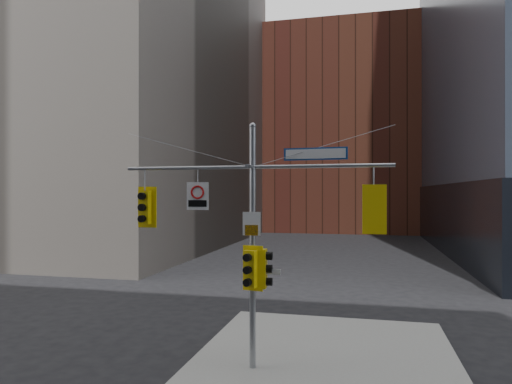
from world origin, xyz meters
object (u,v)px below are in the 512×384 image
at_px(traffic_light_west_arm, 145,207).
at_px(traffic_light_pole_side, 264,269).
at_px(signal_assembly, 253,221).
at_px(traffic_light_pole_front, 250,269).
at_px(traffic_light_east_arm, 374,209).
at_px(street_sign_blade, 315,154).
at_px(regulatory_sign_arm, 198,195).

bearing_deg(traffic_light_west_arm, traffic_light_pole_side, -0.42).
distance_m(signal_assembly, traffic_light_west_arm, 3.46).
relative_size(traffic_light_pole_side, traffic_light_pole_front, 0.86).
height_order(signal_assembly, traffic_light_pole_side, signal_assembly).
height_order(traffic_light_east_arm, street_sign_blade, street_sign_blade).
bearing_deg(traffic_light_west_arm, street_sign_blade, -0.48).
bearing_deg(traffic_light_east_arm, regulatory_sign_arm, -4.04).
xyz_separation_m(traffic_light_pole_front, regulatory_sign_arm, (-1.70, 0.25, 2.11)).
xyz_separation_m(traffic_light_pole_side, traffic_light_pole_front, (-0.33, -0.28, 0.02)).
bearing_deg(traffic_light_pole_side, traffic_light_west_arm, 86.70).
bearing_deg(street_sign_blade, traffic_light_pole_side, -176.17).
distance_m(traffic_light_west_arm, traffic_light_pole_side, 4.16).
relative_size(signal_assembly, street_sign_blade, 4.41).
bearing_deg(traffic_light_pole_side, traffic_light_pole_front, 127.05).
relative_size(traffic_light_west_arm, traffic_light_pole_side, 1.14).
height_order(traffic_light_east_arm, traffic_light_pole_side, traffic_light_east_arm).
xyz_separation_m(traffic_light_pole_side, street_sign_blade, (1.50, -0.01, 3.31)).
height_order(traffic_light_pole_side, traffic_light_pole_front, traffic_light_pole_front).
height_order(traffic_light_pole_side, street_sign_blade, street_sign_blade).
bearing_deg(traffic_light_pole_front, signal_assembly, 100.83).
bearing_deg(street_sign_blade, regulatory_sign_arm, -175.54).
bearing_deg(street_sign_blade, traffic_light_west_arm, -176.03).
bearing_deg(street_sign_blade, signal_assembly, -175.82).
height_order(traffic_light_west_arm, traffic_light_pole_side, traffic_light_west_arm).
xyz_separation_m(traffic_light_pole_front, street_sign_blade, (1.83, 0.27, 3.28)).
bearing_deg(traffic_light_pole_front, regulatory_sign_arm, -177.68).
bearing_deg(traffic_light_east_arm, traffic_light_pole_front, 0.19).
bearing_deg(regulatory_sign_arm, traffic_light_pole_front, -14.44).
relative_size(signal_assembly, traffic_light_pole_front, 6.13).
height_order(traffic_light_pole_front, street_sign_blade, street_sign_blade).
relative_size(traffic_light_west_arm, traffic_light_pole_front, 0.98).
bearing_deg(traffic_light_west_arm, regulatory_sign_arm, -1.47).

